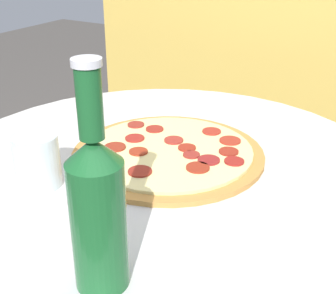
# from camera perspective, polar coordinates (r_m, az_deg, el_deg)

# --- Properties ---
(table) EXTENTS (0.90, 0.90, 0.71)m
(table) POSITION_cam_1_polar(r_m,az_deg,el_deg) (1.01, -0.51, -11.96)
(table) COLOR silver
(table) RESTS_ON ground_plane
(fence_panel) EXTENTS (1.52, 0.04, 1.47)m
(fence_panel) POSITION_cam_1_polar(r_m,az_deg,el_deg) (1.61, 15.09, 10.64)
(fence_panel) COLOR gold
(fence_panel) RESTS_ON ground_plane
(pizza) EXTENTS (0.38, 0.38, 0.02)m
(pizza) POSITION_cam_1_polar(r_m,az_deg,el_deg) (0.92, 0.03, -0.68)
(pizza) COLOR #B77F3D
(pizza) RESTS_ON table
(beer_bottle) EXTENTS (0.07, 0.07, 0.29)m
(beer_bottle) POSITION_cam_1_polar(r_m,az_deg,el_deg) (0.56, -8.58, -7.32)
(beer_bottle) COLOR #195628
(beer_bottle) RESTS_ON table
(drinking_glass) EXTENTS (0.08, 0.08, 0.09)m
(drinking_glass) POSITION_cam_1_polar(r_m,az_deg,el_deg) (0.84, -15.66, -1.63)
(drinking_glass) COLOR silver
(drinking_glass) RESTS_ON table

